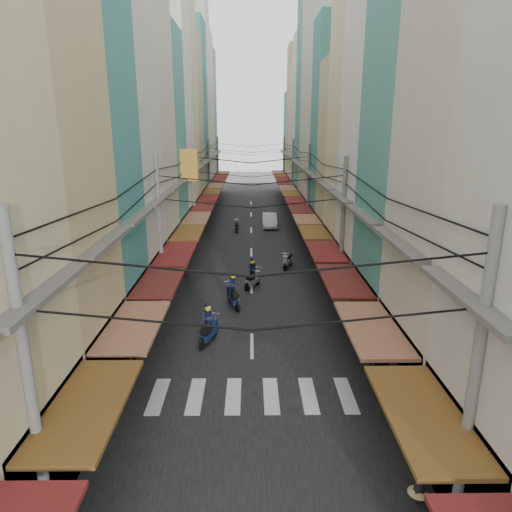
{
  "coord_description": "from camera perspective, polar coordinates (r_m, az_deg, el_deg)",
  "views": [
    {
      "loc": [
        -0.03,
        -20.86,
        9.68
      ],
      "look_at": [
        0.28,
        5.57,
        2.11
      ],
      "focal_mm": 32.0,
      "sensor_mm": 36.0,
      "label": 1
    }
  ],
  "objects": [
    {
      "name": "ground",
      "position": [
        23.0,
        -0.53,
        -8.92
      ],
      "size": [
        160.0,
        160.0,
        0.0
      ],
      "primitive_type": "plane",
      "color": "slate",
      "rests_on": "ground"
    },
    {
      "name": "sidewalk_right",
      "position": [
        42.49,
        8.2,
        2.67
      ],
      "size": [
        3.0,
        80.0,
        0.06
      ],
      "primitive_type": "cube",
      "color": "gray",
      "rests_on": "ground"
    },
    {
      "name": "white_car",
      "position": [
        45.43,
        1.71,
        3.66
      ],
      "size": [
        4.67,
        1.88,
        1.64
      ],
      "primitive_type": "imported",
      "rotation": [
        0.0,
        0.0,
        -0.01
      ],
      "color": "silver",
      "rests_on": "ground"
    },
    {
      "name": "building_row_left",
      "position": [
        38.25,
        -13.06,
        15.72
      ],
      "size": [
        7.8,
        67.67,
        23.7
      ],
      "color": "silver",
      "rests_on": "ground"
    },
    {
      "name": "pedestrians",
      "position": [
        25.73,
        -11.27,
        -3.98
      ],
      "size": [
        12.32,
        23.27,
        2.23
      ],
      "color": "black",
      "rests_on": "ground"
    },
    {
      "name": "crosswalk",
      "position": [
        17.72,
        -0.48,
        -17.03
      ],
      "size": [
        7.55,
        2.4,
        0.01
      ],
      "color": "silver",
      "rests_on": "ground"
    },
    {
      "name": "utility_poles",
      "position": [
        36.01,
        -0.62,
        11.04
      ],
      "size": [
        10.2,
        66.13,
        8.2
      ],
      "color": "gray",
      "rests_on": "ground"
    },
    {
      "name": "bicycle",
      "position": [
        22.24,
        19.57,
        -10.82
      ],
      "size": [
        1.76,
        1.11,
        1.14
      ],
      "primitive_type": "imported",
      "rotation": [
        0.0,
        0.0,
        1.25
      ],
      "color": "black",
      "rests_on": "ground"
    },
    {
      "name": "sidewalk_left",
      "position": [
        42.48,
        -9.42,
        2.62
      ],
      "size": [
        3.0,
        80.0,
        0.06
      ],
      "primitive_type": "cube",
      "color": "gray",
      "rests_on": "ground"
    },
    {
      "name": "road",
      "position": [
        41.99,
        -0.61,
        2.65
      ],
      "size": [
        10.0,
        80.0,
        0.02
      ],
      "primitive_type": "cube",
      "color": "black",
      "rests_on": "ground"
    },
    {
      "name": "parked_scooters",
      "position": [
        18.87,
        13.89,
        -13.75
      ],
      "size": [
        13.31,
        12.92,
        1.01
      ],
      "color": "black",
      "rests_on": "ground"
    },
    {
      "name": "market_umbrella",
      "position": [
        17.47,
        18.54,
        -11.29
      ],
      "size": [
        2.07,
        2.07,
        2.18
      ],
      "color": "#B2B2B7",
      "rests_on": "ground"
    },
    {
      "name": "moving_scooters",
      "position": [
        28.78,
        -1.33,
        -2.5
      ],
      "size": [
        5.03,
        30.52,
        2.02
      ],
      "color": "black",
      "rests_on": "ground"
    },
    {
      "name": "building_row_right",
      "position": [
        38.15,
        11.78,
        15.24
      ],
      "size": [
        7.8,
        68.98,
        22.59
      ],
      "color": "teal",
      "rests_on": "ground"
    },
    {
      "name": "traffic_sign",
      "position": [
        19.21,
        16.33,
        -8.25
      ],
      "size": [
        0.1,
        0.61,
        2.78
      ],
      "color": "gray",
      "rests_on": "ground"
    }
  ]
}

